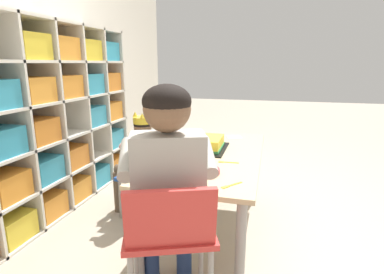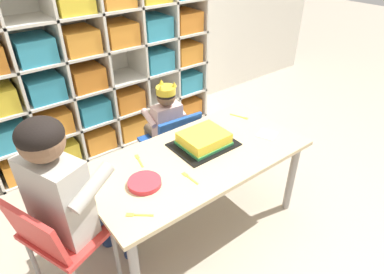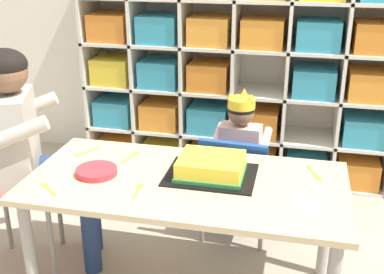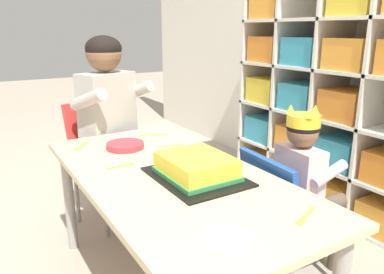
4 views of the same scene
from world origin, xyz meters
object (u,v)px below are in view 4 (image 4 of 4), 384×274
object	(u,v)px
child_with_crown	(306,174)
fork_near_cake_tray	(305,217)
paper_plate_stack	(125,146)
activity_table	(170,189)
fork_scattered_mid_table	(123,166)
fork_at_table_front_edge	(82,146)
fork_near_child_seat	(172,146)
birthday_cake_on_tray	(196,169)
classroom_chair_adult_side	(104,145)
adult_helper_seated	(115,111)
classroom_chair_blue	(285,208)
fork_beside_plate_stack	(152,135)

from	to	relation	value
child_with_crown	fork_near_cake_tray	xyz separation A→B (m)	(0.36, -0.42, 0.08)
child_with_crown	paper_plate_stack	bearing A→B (deg)	53.36
activity_table	fork_near_cake_tray	distance (m)	0.55
fork_scattered_mid_table	fork_at_table_front_edge	distance (m)	0.36
fork_at_table_front_edge	fork_near_child_seat	xyz separation A→B (m)	(0.22, 0.37, 0.00)
fork_scattered_mid_table	birthday_cake_on_tray	bearing A→B (deg)	123.44
fork_at_table_front_edge	classroom_chair_adult_side	bearing A→B (deg)	-172.99
adult_helper_seated	fork_scattered_mid_table	world-z (taller)	adult_helper_seated
classroom_chair_blue	child_with_crown	size ratio (longest dim) A/B	0.75
classroom_chair_adult_side	fork_beside_plate_stack	bearing A→B (deg)	-84.44
fork_near_cake_tray	child_with_crown	bearing A→B (deg)	18.57
fork_beside_plate_stack	fork_scattered_mid_table	bearing A→B (deg)	-102.73
adult_helper_seated	paper_plate_stack	xyz separation A→B (m)	(0.35, -0.08, -0.09)
classroom_chair_blue	classroom_chair_adult_side	xyz separation A→B (m)	(-0.99, -0.47, 0.10)
classroom_chair_adult_side	fork_at_table_front_edge	xyz separation A→B (m)	(0.32, -0.21, 0.11)
fork_beside_plate_stack	fork_near_cake_tray	bearing A→B (deg)	-62.52
activity_table	fork_near_cake_tray	bearing A→B (deg)	18.47
fork_scattered_mid_table	fork_at_table_front_edge	size ratio (longest dim) A/B	1.15
fork_at_table_front_edge	fork_scattered_mid_table	bearing A→B (deg)	51.03
classroom_chair_blue	fork_beside_plate_stack	xyz separation A→B (m)	(-0.67, -0.31, 0.22)
birthday_cake_on_tray	fork_at_table_front_edge	xyz separation A→B (m)	(-0.61, -0.26, -0.03)
fork_at_table_front_edge	fork_near_cake_tray	bearing A→B (deg)	59.79
classroom_chair_blue	classroom_chair_adult_side	world-z (taller)	classroom_chair_adult_side
fork_at_table_front_edge	fork_near_cake_tray	distance (m)	1.10
classroom_chair_adult_side	fork_scattered_mid_table	size ratio (longest dim) A/B	5.75
classroom_chair_blue	fork_scattered_mid_table	bearing A→B (deg)	66.85
fork_scattered_mid_table	fork_at_table_front_edge	world-z (taller)	same
paper_plate_stack	adult_helper_seated	bearing A→B (deg)	166.45
fork_near_cake_tray	fork_beside_plate_stack	bearing A→B (deg)	67.83
fork_scattered_mid_table	fork_beside_plate_stack	bearing A→B (deg)	-132.89
fork_near_cake_tray	fork_near_child_seat	bearing A→B (deg)	67.86
adult_helper_seated	fork_near_child_seat	size ratio (longest dim) A/B	8.46
classroom_chair_blue	fork_near_child_seat	world-z (taller)	classroom_chair_blue
activity_table	fork_scattered_mid_table	bearing A→B (deg)	-141.79
fork_at_table_front_edge	fork_near_child_seat	size ratio (longest dim) A/B	0.85
adult_helper_seated	fork_near_child_seat	xyz separation A→B (m)	(0.43, 0.12, -0.10)
classroom_chair_adult_side	fork_beside_plate_stack	world-z (taller)	classroom_chair_adult_side
birthday_cake_on_tray	classroom_chair_adult_side	bearing A→B (deg)	-176.82
adult_helper_seated	fork_near_cake_tray	distance (m)	1.26
activity_table	fork_scattered_mid_table	distance (m)	0.22
activity_table	paper_plate_stack	xyz separation A→B (m)	(-0.38, -0.03, 0.08)
adult_helper_seated	fork_beside_plate_stack	bearing A→B (deg)	-81.81
fork_near_cake_tray	fork_at_table_front_edge	bearing A→B (deg)	87.28
fork_near_child_seat	fork_beside_plate_stack	bearing A→B (deg)	-76.91
fork_near_cake_tray	activity_table	bearing A→B (deg)	86.04
classroom_chair_adult_side	fork_at_table_front_edge	bearing A→B (deg)	-144.38
child_with_crown	adult_helper_seated	bearing A→B (deg)	35.43
fork_scattered_mid_table	fork_near_child_seat	xyz separation A→B (m)	(-0.13, 0.30, 0.00)
classroom_chair_blue	fork_near_cake_tray	xyz separation A→B (m)	(0.37, -0.31, 0.22)
adult_helper_seated	fork_scattered_mid_table	bearing A→B (deg)	-129.01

